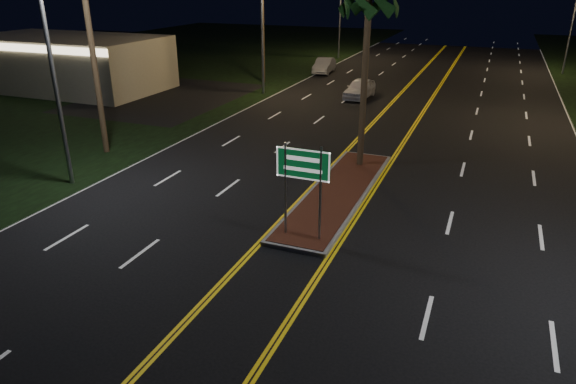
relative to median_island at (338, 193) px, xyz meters
The scene contains 12 objects.
ground 7.00m from the median_island, 90.00° to the right, with size 120.00×120.00×0.00m, color black.
grass_left 34.99m from the median_island, 149.04° to the left, with size 40.00×110.00×0.01m, color black.
median_island is the anchor object (origin of this frame).
highway_sign 4.80m from the median_island, 90.00° to the right, with size 1.80×0.08×3.20m.
commercial_building 29.13m from the median_island, 153.45° to the left, with size 15.00×8.12×4.00m.
streetlight_left_near 12.36m from the median_island, 164.22° to the right, with size 1.91×0.44×9.00m.
streetlight_left_mid 20.80m from the median_island, 121.98° to the left, with size 1.91×0.44×9.00m.
streetlight_left_far 38.89m from the median_island, 106.00° to the left, with size 1.91×0.44×9.00m.
streetlight_right_far 37.00m from the median_island, 73.13° to the left, with size 1.91×0.44×9.00m.
palm_median 8.00m from the median_island, 90.00° to the left, with size 2.40×2.40×8.30m.
car_near 18.49m from the median_island, 101.79° to the left, with size 2.08×4.85×1.62m, color silver.
car_far 28.93m from the median_island, 109.17° to the left, with size 2.00×4.67×1.56m, color #B4B6BF.
Camera 1 is at (5.24, -11.61, 8.16)m, focal length 32.00 mm.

